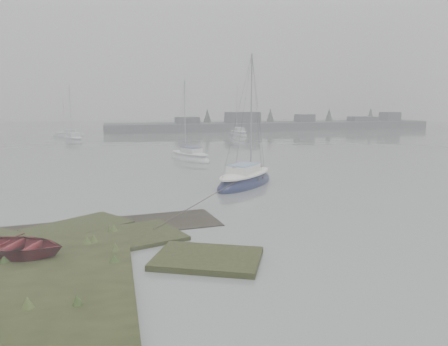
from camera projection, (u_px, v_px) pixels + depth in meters
ground at (139, 154)px, 43.72m from camera, size 160.00×160.00×0.00m
far_shoreline at (277, 125)px, 80.57m from camera, size 60.00×8.00×4.15m
sailboat_main at (245, 181)px, 27.81m from camera, size 5.84×6.02×8.91m
sailboat_white at (190, 158)px, 39.42m from camera, size 3.93×5.73×7.74m
sailboat_far_a at (74, 141)px, 56.05m from camera, size 3.59×5.93×7.96m
sailboat_far_b at (238, 134)px, 66.76m from camera, size 2.23×5.92×8.22m
sailboat_far_c at (69, 135)px, 65.73m from camera, size 4.59×1.59×6.44m
dinghy at (17, 246)px, 14.53m from camera, size 3.93×3.43×0.68m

